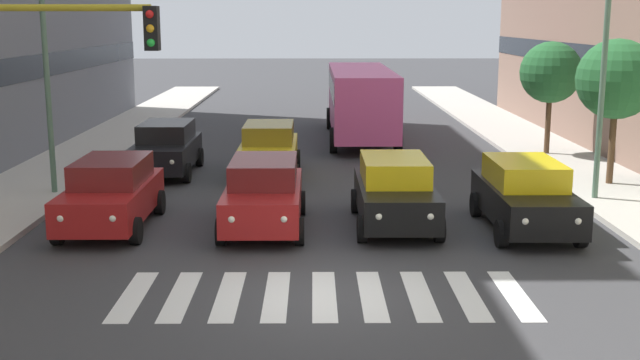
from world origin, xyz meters
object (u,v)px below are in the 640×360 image
car_1 (395,191)px  car_3 (111,193)px  street_tree_1 (617,79)px  car_2 (264,193)px  traffic_light_gantry (4,102)px  bus_behind_traffic (360,96)px  street_lamp_left (583,44)px  car_row2_1 (269,149)px  car_0 (525,195)px  car_row2_0 (166,148)px  street_lamp_right (56,25)px  street_tree_2 (551,73)px

car_1 → car_3: (7.03, 0.11, 0.00)m
street_tree_1 → car_3: bearing=18.1°
car_2 → traffic_light_gantry: 7.20m
car_2 → bus_behind_traffic: 15.30m
street_lamp_left → car_row2_1: bearing=-24.7°
car_0 → car_row2_0: bearing=-36.0°
car_row2_0 → car_row2_1: 3.46m
car_row2_1 → street_lamp_right: 7.69m
car_row2_1 → street_lamp_right: street_lamp_right is taller
car_3 → street_tree_1: bearing=-161.9°
car_2 → street_tree_1: (-10.32, -4.72, 2.44)m
car_3 → street_lamp_left: size_ratio=0.64×
street_tree_1 → street_lamp_right: bearing=3.9°
car_2 → bus_behind_traffic: (-3.25, -14.92, 0.97)m
car_3 → street_lamp_left: (-12.35, -2.62, 3.55)m
car_3 → car_2: bearing=178.5°
street_tree_2 → car_row2_0: bearing=13.0°
car_0 → street_tree_2: street_tree_2 is taller
street_tree_2 → car_row2_1: bearing=18.9°
bus_behind_traffic → traffic_light_gantry: bearing=69.6°
car_3 → bus_behind_traffic: bearing=-115.4°
car_2 → street_lamp_right: bearing=-31.1°
traffic_light_gantry → bus_behind_traffic: bearing=-110.4°
car_0 → street_lamp_left: street_lamp_left is taller
car_row2_1 → street_lamp_right: bearing=28.9°
bus_behind_traffic → street_tree_2: 8.29m
car_1 → car_0: bearing=172.0°
car_3 → car_row2_1: 7.55m
car_row2_1 → street_lamp_left: size_ratio=0.64×
street_lamp_right → bus_behind_traffic: bearing=-129.2°
street_lamp_right → street_tree_2: 17.38m
street_tree_1 → car_1: bearing=32.5°
car_3 → car_row2_1: (-3.53, -6.67, 0.00)m
car_row2_0 → traffic_light_gantry: (0.53, 12.24, 2.79)m
car_3 → street_lamp_right: size_ratio=0.56×
car_row2_0 → street_tree_2: bearing=-167.0°
car_1 → car_row2_1: size_ratio=1.00×
traffic_light_gantry → street_lamp_right: bearing=-78.7°
traffic_light_gantry → car_row2_0: bearing=-92.5°
car_row2_1 → street_tree_2: (-10.23, -3.50, 2.27)m
street_lamp_left → street_lamp_right: 14.59m
car_row2_1 → street_tree_2: size_ratio=1.07×
street_lamp_right → street_tree_1: 16.41m
street_tree_1 → street_tree_2: bearing=-86.5°
car_2 → bus_behind_traffic: bus_behind_traffic is taller
car_0 → street_lamp_right: (12.37, -3.83, 4.04)m
car_1 → car_2: bearing=3.8°
car_1 → street_tree_1: 8.73m
car_0 → street_tree_2: (-3.59, -10.49, 2.27)m
car_1 → street_tree_2: size_ratio=1.07×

